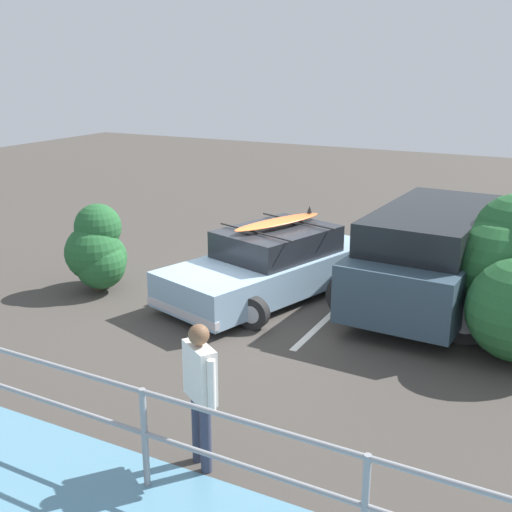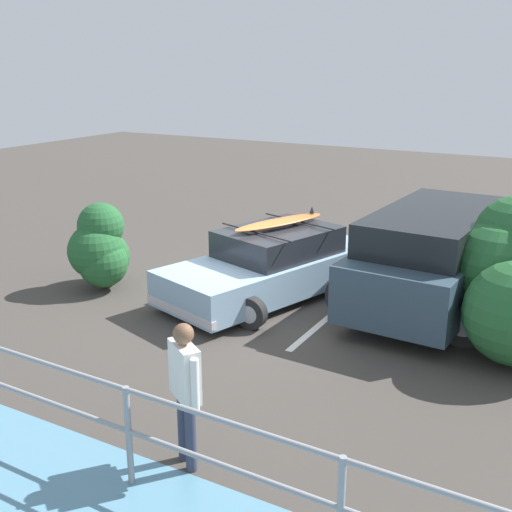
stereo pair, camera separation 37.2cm
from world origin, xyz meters
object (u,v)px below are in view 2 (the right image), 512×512
Objects in this scene: person_bystander at (185,382)px; bush_near_left at (101,250)px; sedan_car at (273,265)px; suv_car at (433,256)px.

bush_near_left is (4.86, -3.98, -0.24)m from person_bystander.
sedan_car is at bearing -71.97° from person_bystander.
suv_car is 6.33m from bush_near_left.
person_bystander reaches higher than sedan_car.
suv_car is at bearing -99.96° from person_bystander.
bush_near_left is at bearing 20.25° from suv_car.
suv_car reaches higher than person_bystander.
suv_car is at bearing -159.75° from bush_near_left.
sedan_car is 5.58m from person_bystander.
person_bystander is at bearing 140.69° from bush_near_left.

